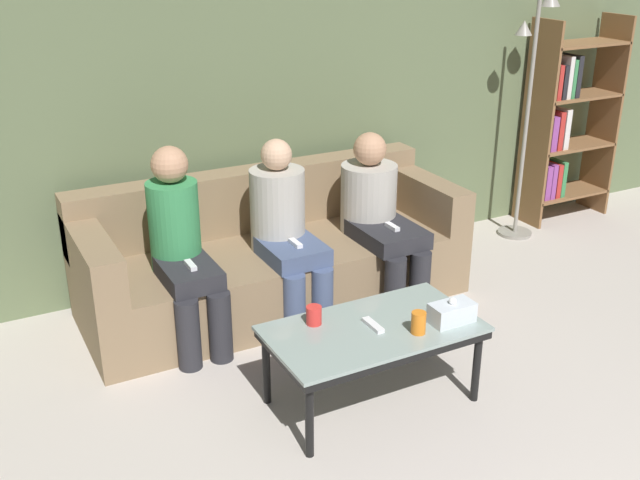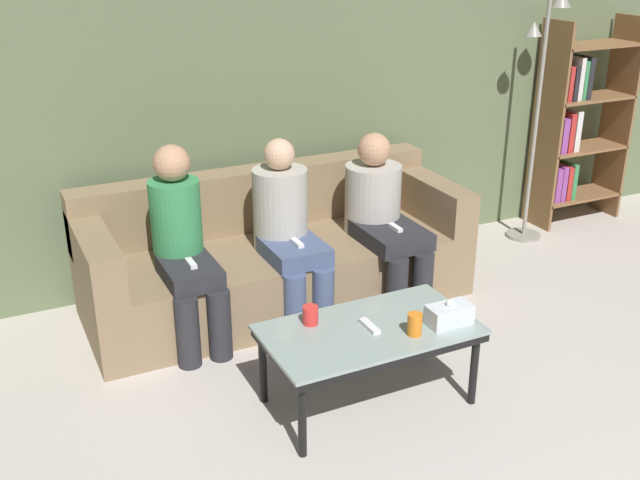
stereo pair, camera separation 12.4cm
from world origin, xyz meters
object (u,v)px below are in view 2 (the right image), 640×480
bookshelf (574,126)px  game_remote (369,326)px  cup_near_left (310,315)px  seated_person_mid_right (381,213)px  cup_near_right (415,324)px  couch (275,257)px  tissue_box (449,314)px  standing_lamp (541,92)px  seated_person_left_end (183,243)px  coffee_table (369,335)px  seated_person_mid_left (287,226)px

bookshelf → game_remote: bearing=-150.2°
cup_near_left → seated_person_mid_right: size_ratio=0.09×
cup_near_right → cup_near_left: bearing=142.1°
couch → tissue_box: size_ratio=10.78×
cup_near_right → bookshelf: size_ratio=0.07×
standing_lamp → game_remote: bearing=-147.4°
bookshelf → seated_person_left_end: bookshelf is taller
cup_near_left → standing_lamp: 2.78m
tissue_box → game_remote: 0.39m
cup_near_left → standing_lamp: size_ratio=0.05×
couch → game_remote: 1.25m
game_remote → standing_lamp: standing_lamp is taller
coffee_table → tissue_box: bearing=-20.1°
seated_person_left_end → tissue_box: bearing=-49.9°
cup_near_right → seated_person_mid_left: bearing=96.6°
game_remote → seated_person_mid_right: (0.66, 1.03, 0.13)m
seated_person_left_end → cup_near_right: bearing=-56.8°
standing_lamp → tissue_box: bearing=-139.8°
bookshelf → seated_person_mid_left: 2.70m
standing_lamp → seated_person_mid_left: standing_lamp is taller
cup_near_right → game_remote: bearing=137.2°
game_remote → couch: bearing=88.9°
tissue_box → cup_near_right: bearing=-176.1°
coffee_table → standing_lamp: size_ratio=0.57×
coffee_table → cup_near_right: size_ratio=9.46×
seated_person_mid_left → cup_near_right: bearing=-83.4°
cup_near_left → cup_near_right: bearing=-37.9°
coffee_table → seated_person_mid_left: 1.06m
couch → game_remote: (-0.02, -1.25, 0.14)m
coffee_table → tissue_box: size_ratio=4.70×
coffee_table → seated_person_left_end: bearing=120.7°
cup_near_right → bookshelf: 3.04m
cup_near_right → seated_person_mid_left: size_ratio=0.10×
seated_person_mid_right → seated_person_mid_left: bearing=178.5°
coffee_table → cup_near_left: bearing=145.8°
couch → standing_lamp: 2.30m
cup_near_left → game_remote: (0.24, -0.16, -0.04)m
game_remote → seated_person_mid_right: 1.23m
game_remote → seated_person_mid_right: seated_person_mid_right is taller
bookshelf → couch: bearing=-173.9°
couch → seated_person_mid_right: seated_person_mid_right is taller
bookshelf → seated_person_left_end: (-3.29, -0.50, -0.19)m
cup_near_right → seated_person_left_end: size_ratio=0.10×
tissue_box → couch: bearing=104.0°
cup_near_right → seated_person_mid_right: 1.28m
game_remote → tissue_box: bearing=-20.1°
bookshelf → seated_person_mid_left: bearing=-169.7°
coffee_table → bookshelf: bearing=29.8°
cup_near_left → seated_person_mid_right: 1.25m
standing_lamp → seated_person_left_end: (-2.78, -0.35, -0.53)m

